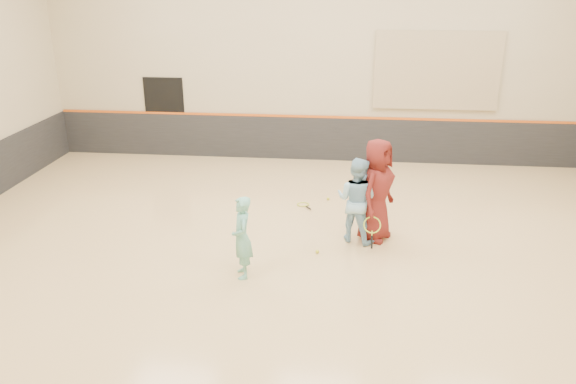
# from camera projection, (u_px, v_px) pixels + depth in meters

# --- Properties ---
(room) EXTENTS (15.04, 12.04, 6.22)m
(room) POSITION_uv_depth(u_px,v_px,m) (313.00, 219.00, 9.76)
(room) COLOR tan
(room) RESTS_ON ground
(wainscot_back) EXTENTS (14.90, 0.04, 1.20)m
(wainscot_back) POSITION_uv_depth(u_px,v_px,m) (326.00, 139.00, 15.38)
(wainscot_back) COLOR #232326
(wainscot_back) RESTS_ON floor
(accent_stripe) EXTENTS (14.90, 0.03, 0.06)m
(accent_stripe) POSITION_uv_depth(u_px,v_px,m) (327.00, 117.00, 15.14)
(accent_stripe) COLOR #D85914
(accent_stripe) RESTS_ON wall_back
(acoustic_panel) EXTENTS (3.20, 0.08, 2.00)m
(acoustic_panel) POSITION_uv_depth(u_px,v_px,m) (437.00, 71.00, 14.41)
(acoustic_panel) COLOR tan
(acoustic_panel) RESTS_ON wall_back
(doorway) EXTENTS (1.10, 0.05, 2.20)m
(doorway) POSITION_uv_depth(u_px,v_px,m) (165.00, 117.00, 15.64)
(doorway) COLOR black
(doorway) RESTS_ON floor
(girl) EXTENTS (0.48, 0.60, 1.43)m
(girl) POSITION_uv_depth(u_px,v_px,m) (242.00, 238.00, 9.30)
(girl) COLOR #70C3B1
(girl) RESTS_ON floor
(instructor) EXTENTS (0.99, 0.90, 1.66)m
(instructor) POSITION_uv_depth(u_px,v_px,m) (357.00, 200.00, 10.56)
(instructor) COLOR #98CCEB
(instructor) RESTS_ON floor
(young_man) EXTENTS (1.01, 1.15, 1.99)m
(young_man) POSITION_uv_depth(u_px,v_px,m) (377.00, 190.00, 10.58)
(young_man) COLOR maroon
(young_man) RESTS_ON floor
(held_racket) EXTENTS (0.47, 0.47, 0.61)m
(held_racket) POSITION_uv_depth(u_px,v_px,m) (372.00, 225.00, 10.37)
(held_racket) COLOR #C6E131
(held_racket) RESTS_ON instructor
(spare_racket) EXTENTS (0.61, 0.61, 0.07)m
(spare_racket) POSITION_uv_depth(u_px,v_px,m) (303.00, 204.00, 12.49)
(spare_racket) COLOR #C0D72F
(spare_racket) RESTS_ON floor
(ball_under_racket) EXTENTS (0.07, 0.07, 0.07)m
(ball_under_racket) POSITION_uv_depth(u_px,v_px,m) (317.00, 252.00, 10.31)
(ball_under_racket) COLOR yellow
(ball_under_racket) RESTS_ON floor
(ball_in_hand) EXTENTS (0.07, 0.07, 0.07)m
(ball_in_hand) POSITION_uv_depth(u_px,v_px,m) (383.00, 179.00, 10.39)
(ball_in_hand) COLOR #D3E034
(ball_in_hand) RESTS_ON young_man
(ball_beside_spare) EXTENTS (0.07, 0.07, 0.07)m
(ball_beside_spare) POSITION_uv_depth(u_px,v_px,m) (328.00, 199.00, 12.77)
(ball_beside_spare) COLOR yellow
(ball_beside_spare) RESTS_ON floor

